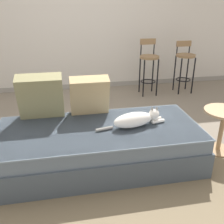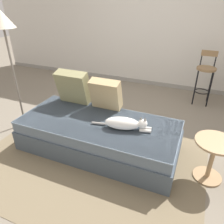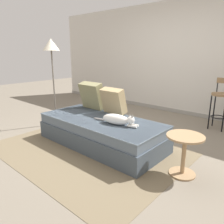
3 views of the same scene
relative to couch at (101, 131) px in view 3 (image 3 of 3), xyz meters
name	(u,v)px [view 3 (image 3 of 3)]	position (x,y,z in m)	size (l,w,h in m)	color
ground_plane	(117,137)	(0.00, 0.40, -0.22)	(16.00, 16.00, 0.00)	slate
wall_back_panel	(179,59)	(0.00, 2.65, 1.08)	(8.00, 0.10, 2.60)	silver
wall_baseboard_trim	(174,110)	(0.00, 2.60, -0.17)	(8.00, 0.02, 0.09)	gray
area_rug	(87,150)	(0.00, -0.30, -0.21)	(2.77, 2.03, 0.01)	#75664C
couch	(101,131)	(0.00, 0.00, 0.00)	(2.07, 0.93, 0.43)	#44505B
throw_pillow_corner	(92,96)	(-0.57, 0.36, 0.46)	(0.47, 0.28, 0.50)	#847F56
throw_pillow_middle	(113,101)	(-0.05, 0.36, 0.43)	(0.42, 0.26, 0.44)	tan
cat	(118,119)	(0.37, -0.03, 0.29)	(0.74, 0.25, 0.19)	white
bar_stool_near_window	(221,100)	(1.18, 2.04, 0.36)	(0.34, 0.34, 0.98)	black
side_table	(184,149)	(1.39, 0.00, 0.11)	(0.44, 0.44, 0.51)	tan
floor_lamp	(51,53)	(-1.39, 0.10, 1.21)	(0.32, 0.32, 1.70)	slate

